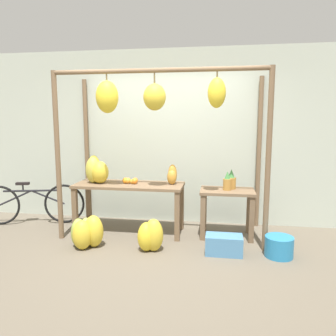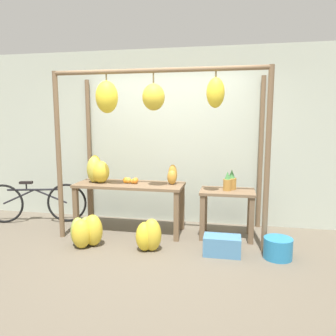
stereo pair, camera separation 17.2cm
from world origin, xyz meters
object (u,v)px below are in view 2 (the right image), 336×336
banana_pile_on_table (97,170)px  banana_pile_ground_left (86,232)px  fruit_crate_white (222,245)px  pineapple_cluster (230,182)px  banana_pile_ground_right (148,236)px  blue_bucket (278,248)px  papaya_pile (172,176)px  orange_pile (131,181)px  parked_bicycle (35,202)px

banana_pile_on_table → banana_pile_ground_left: 0.99m
banana_pile_on_table → fruit_crate_white: size_ratio=0.98×
banana_pile_on_table → pineapple_cluster: 1.98m
banana_pile_ground_right → blue_bucket: 1.62m
pineapple_cluster → papaya_pile: size_ratio=0.99×
orange_pile → papaya_pile: size_ratio=0.80×
fruit_crate_white → parked_bicycle: 3.16m
banana_pile_on_table → papaya_pile: bearing=3.6°
banana_pile_ground_left → parked_bicycle: (-1.26, 0.80, 0.14)m
pineapple_cluster → fruit_crate_white: pineapple_cluster is taller
banana_pile_ground_left → banana_pile_ground_right: 0.86m
orange_pile → pineapple_cluster: (1.45, 0.07, 0.02)m
orange_pile → banana_pile_ground_left: size_ratio=0.50×
orange_pile → pineapple_cluster: 1.45m
blue_bucket → banana_pile_ground_left: bearing=-178.0°
pineapple_cluster → banana_pile_ground_left: (-1.88, -0.76, -0.61)m
parked_bicycle → blue_bucket: bearing=-10.8°
banana_pile_ground_right → blue_bucket: banana_pile_ground_right is taller
papaya_pile → banana_pile_ground_left: bearing=-144.5°
pineapple_cluster → parked_bicycle: 3.17m
banana_pile_ground_right → pineapple_cluster: bearing=36.5°
banana_pile_on_table → pineapple_cluster: size_ratio=1.57×
banana_pile_ground_left → fruit_crate_white: bearing=2.0°
fruit_crate_white → papaya_pile: bearing=138.2°
fruit_crate_white → pineapple_cluster: bearing=84.2°
fruit_crate_white → papaya_pile: (-0.76, 0.68, 0.75)m
banana_pile_ground_left → fruit_crate_white: banana_pile_ground_left is taller
blue_bucket → banana_pile_on_table: bearing=167.3°
orange_pile → pineapple_cluster: pineapple_cluster is taller
pineapple_cluster → parked_bicycle: pineapple_cluster is taller
banana_pile_ground_right → fruit_crate_white: 0.95m
parked_bicycle → papaya_pile: papaya_pile is taller
banana_pile_ground_left → blue_bucket: (2.48, 0.09, -0.07)m
banana_pile_on_table → fruit_crate_white: bearing=-17.7°
banana_pile_on_table → fruit_crate_white: (1.91, -0.61, -0.81)m
pineapple_cluster → banana_pile_ground_left: pineapple_cluster is taller
banana_pile_ground_left → papaya_pile: bearing=35.5°
banana_pile_ground_right → papaya_pile: papaya_pile is taller
banana_pile_on_table → banana_pile_ground_left: size_ratio=0.97×
banana_pile_ground_left → blue_bucket: size_ratio=1.35×
blue_bucket → orange_pile: bearing=163.6°
banana_pile_on_table → parked_bicycle: 1.31m
banana_pile_ground_right → fruit_crate_white: banana_pile_ground_right is taller
banana_pile_ground_left → banana_pile_ground_right: size_ratio=1.10×
banana_pile_on_table → fruit_crate_white: banana_pile_on_table is taller
papaya_pile → fruit_crate_white: bearing=-41.8°
banana_pile_ground_left → blue_bucket: 2.48m
banana_pile_ground_right → papaya_pile: size_ratio=1.46×
fruit_crate_white → papaya_pile: size_ratio=1.59×
blue_bucket → parked_bicycle: parked_bicycle is taller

